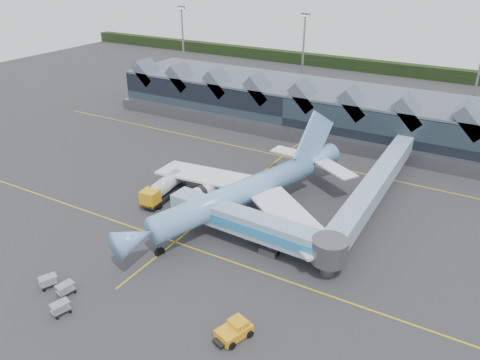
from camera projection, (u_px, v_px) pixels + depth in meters
The scene contains 10 objects.
ground at pixel (206, 217), 73.26m from camera, with size 260.00×260.00×0.00m, color #2C2C2F.
taxi_stripes at pixel (238, 192), 81.03m from camera, with size 120.00×60.00×0.01m.
tree_line_far at pixel (387, 68), 157.88m from camera, with size 260.00×4.00×4.00m, color black.
terminal at pixel (299, 105), 110.19m from camera, with size 90.00×22.25×12.52m.
light_masts at pixel (433, 72), 107.14m from camera, with size 132.40×42.56×22.45m.
main_airliner at pixel (246, 191), 72.21m from camera, with size 36.27×42.72×14.05m.
jet_bridge at pixel (263, 229), 63.64m from camera, with size 26.99×5.18×5.31m.
fuel_truck at pixel (165, 187), 78.17m from camera, with size 3.76×10.81×3.60m.
pushback_tug at pixel (234, 330), 50.26m from camera, with size 3.66×4.67×1.88m.
baggage_carts at pixel (58, 292), 55.95m from camera, with size 7.20×4.99×1.46m.
Camera 1 is at (36.21, -52.05, 37.54)m, focal length 35.00 mm.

